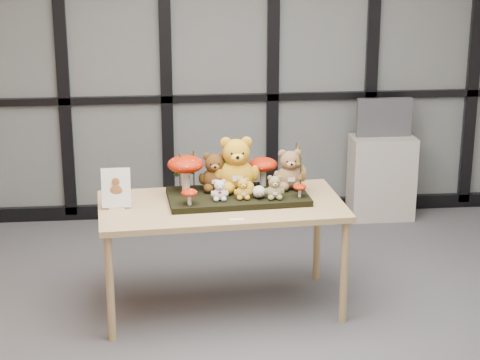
{
  "coord_description": "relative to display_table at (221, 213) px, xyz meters",
  "views": [
    {
      "loc": [
        -0.53,
        -4.73,
        2.63
      ],
      "look_at": [
        -0.01,
        0.59,
        0.92
      ],
      "focal_mm": 65.0,
      "sensor_mm": 36.0,
      "label": 1
    }
  ],
  "objects": [
    {
      "name": "sign_holder",
      "position": [
        -0.68,
        -0.03,
        0.19
      ],
      "size": [
        0.19,
        0.06,
        0.26
      ],
      "rotation": [
        0.0,
        0.0,
        0.02
      ],
      "color": "silver",
      "rests_on": "display_table"
    },
    {
      "name": "display_table",
      "position": [
        0.0,
        0.0,
        0.0
      ],
      "size": [
        1.65,
        0.91,
        0.75
      ],
      "rotation": [
        0.0,
        0.0,
        0.07
      ],
      "color": "#A37F58",
      "rests_on": "floor"
    },
    {
      "name": "bear_tan_back",
      "position": [
        0.48,
        0.16,
        0.25
      ],
      "size": [
        0.24,
        0.22,
        0.3
      ],
      "primitive_type": null,
      "rotation": [
        0.0,
        0.0,
        0.07
      ],
      "color": "brown",
      "rests_on": "diorama_tray"
    },
    {
      "name": "monitor",
      "position": [
        1.51,
        1.66,
        0.21
      ],
      "size": [
        0.47,
        0.05,
        0.33
      ],
      "color": "#4A4C51",
      "rests_on": "cabinet"
    },
    {
      "name": "glass_partition",
      "position": [
        0.13,
        1.84,
        0.73
      ],
      "size": [
        4.9,
        0.06,
        2.78
      ],
      "color": "#2D383F",
      "rests_on": "floor"
    },
    {
      "name": "room_shell",
      "position": [
        0.13,
        -0.63,
        1.0
      ],
      "size": [
        5.0,
        5.0,
        5.0
      ],
      "color": "beige",
      "rests_on": "floor"
    },
    {
      "name": "plush_cream_hedgehog",
      "position": [
        0.25,
        -0.02,
        0.15
      ],
      "size": [
        0.07,
        0.07,
        0.09
      ],
      "primitive_type": null,
      "rotation": [
        0.0,
        0.0,
        0.07
      ],
      "color": "beige",
      "rests_on": "diorama_tray"
    },
    {
      "name": "sprig_green_centre",
      "position": [
        0.06,
        0.24,
        0.21
      ],
      "size": [
        0.05,
        0.05,
        0.2
      ],
      "primitive_type": null,
      "color": "black",
      "rests_on": "diorama_tray"
    },
    {
      "name": "mushroom_back_left",
      "position": [
        -0.22,
        0.16,
        0.24
      ],
      "size": [
        0.24,
        0.24,
        0.27
      ],
      "primitive_type": null,
      "color": "#991804",
      "rests_on": "diorama_tray"
    },
    {
      "name": "diorama_tray",
      "position": [
        0.12,
        0.07,
        0.09
      ],
      "size": [
        0.95,
        0.52,
        0.04
      ],
      "primitive_type": "cube",
      "rotation": [
        0.0,
        0.0,
        0.07
      ],
      "color": "black",
      "rests_on": "display_table"
    },
    {
      "name": "sprig_green_far_left",
      "position": [
        -0.26,
        0.16,
        0.24
      ],
      "size": [
        0.05,
        0.05,
        0.26
      ],
      "primitive_type": null,
      "color": "black",
      "rests_on": "diorama_tray"
    },
    {
      "name": "sprig_green_mid_left",
      "position": [
        -0.17,
        0.22,
        0.24
      ],
      "size": [
        0.05,
        0.05,
        0.26
      ],
      "primitive_type": null,
      "color": "black",
      "rests_on": "diorama_tray"
    },
    {
      "name": "sprig_dry_far_right",
      "position": [
        0.52,
        0.2,
        0.26
      ],
      "size": [
        0.05,
        0.05,
        0.3
      ],
      "primitive_type": null,
      "color": "brown",
      "rests_on": "diorama_tray"
    },
    {
      "name": "bear_white_bow",
      "position": [
        -0.01,
        -0.04,
        0.18
      ],
      "size": [
        0.12,
        0.11,
        0.15
      ],
      "primitive_type": null,
      "rotation": [
        0.0,
        0.0,
        0.07
      ],
      "color": "silver",
      "rests_on": "diorama_tray"
    },
    {
      "name": "mushroom_front_right",
      "position": [
        0.51,
        -0.03,
        0.15
      ],
      "size": [
        0.09,
        0.09,
        0.1
      ],
      "primitive_type": null,
      "color": "#991804",
      "rests_on": "diorama_tray"
    },
    {
      "name": "bear_beige_small",
      "position": [
        0.34,
        -0.05,
        0.19
      ],
      "size": [
        0.14,
        0.13,
        0.17
      ],
      "primitive_type": null,
      "rotation": [
        0.0,
        0.0,
        0.07
      ],
      "color": "olive",
      "rests_on": "diorama_tray"
    },
    {
      "name": "bear_small_yellow",
      "position": [
        0.14,
        -0.03,
        0.18
      ],
      "size": [
        0.13,
        0.12,
        0.16
      ],
      "primitive_type": null,
      "rotation": [
        0.0,
        0.0,
        0.07
      ],
      "color": "gold",
      "rests_on": "diorama_tray"
    },
    {
      "name": "sprig_dry_mid_right",
      "position": [
        0.54,
        0.08,
        0.23
      ],
      "size": [
        0.05,
        0.05,
        0.24
      ],
      "primitive_type": null,
      "color": "brown",
      "rests_on": "diorama_tray"
    },
    {
      "name": "bear_brown_medium",
      "position": [
        -0.03,
        0.17,
        0.25
      ],
      "size": [
        0.23,
        0.21,
        0.28
      ],
      "primitive_type": null,
      "rotation": [
        0.0,
        0.0,
        0.07
      ],
      "color": "#4B2C0F",
      "rests_on": "diorama_tray"
    },
    {
      "name": "mushroom_back_right",
      "position": [
        0.3,
        0.22,
        0.21
      ],
      "size": [
        0.2,
        0.2,
        0.22
      ],
      "primitive_type": null,
      "color": "#991804",
      "rests_on": "diorama_tray"
    },
    {
      "name": "cabinet",
      "position": [
        1.51,
        1.64,
        -0.32
      ],
      "size": [
        0.54,
        0.32,
        0.72
      ],
      "primitive_type": "cube",
      "color": "#B4ABA0",
      "rests_on": "floor"
    },
    {
      "name": "bear_pooh_yellow",
      "position": [
        0.11,
        0.16,
        0.31
      ],
      "size": [
        0.33,
        0.3,
        0.4
      ],
      "primitive_type": null,
      "rotation": [
        0.0,
        0.0,
        0.07
      ],
      "color": "orange",
      "rests_on": "diorama_tray"
    },
    {
      "name": "mushroom_front_left",
      "position": [
        -0.21,
        -0.12,
        0.16
      ],
      "size": [
        0.1,
        0.1,
        0.12
      ],
      "primitive_type": null,
      "color": "#991804",
      "rests_on": "diorama_tray"
    },
    {
      "name": "floor",
      "position": [
        0.13,
        -0.63,
        -0.68
      ],
      "size": [
        5.0,
        5.0,
        0.0
      ],
      "primitive_type": "plane",
      "color": "#4D4D52",
      "rests_on": "ground"
    },
    {
      "name": "label_card",
      "position": [
        0.07,
        -0.32,
        0.07
      ],
      "size": [
        0.09,
        0.03,
        0.0
      ],
      "primitive_type": "cube",
      "color": "white",
      "rests_on": "display_table"
    }
  ]
}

